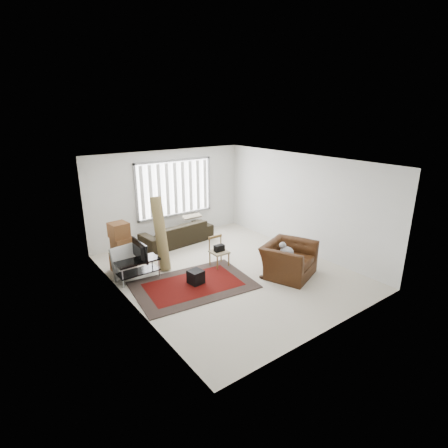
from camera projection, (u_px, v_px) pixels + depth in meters
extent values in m
plane|color=beige|center=(228.00, 271.00, 8.62)|extent=(6.00, 6.00, 0.00)
cube|color=white|center=(229.00, 162.00, 7.78)|extent=(5.00, 6.00, 0.02)
cube|color=silver|center=(169.00, 195.00, 10.50)|extent=(5.00, 0.02, 2.70)
cube|color=silver|center=(335.00, 262.00, 5.91)|extent=(5.00, 0.02, 2.70)
cube|color=silver|center=(126.00, 242.00, 6.80)|extent=(0.02, 6.00, 2.70)
cube|color=silver|center=(301.00, 203.00, 9.61)|extent=(0.02, 6.00, 2.70)
cube|color=white|center=(174.00, 188.00, 10.54)|extent=(2.40, 0.01, 1.60)
cube|color=gray|center=(175.00, 188.00, 10.52)|extent=(2.52, 0.06, 1.72)
cube|color=white|center=(175.00, 188.00, 10.49)|extent=(2.40, 0.02, 1.55)
cube|color=black|center=(193.00, 285.00, 7.94)|extent=(2.81, 2.04, 0.02)
cube|color=#4D0906|center=(193.00, 284.00, 7.93)|extent=(2.21, 1.43, 0.00)
cube|color=black|center=(137.00, 261.00, 8.08)|extent=(0.98, 0.44, 0.04)
cube|color=black|center=(138.00, 272.00, 8.16)|extent=(0.94, 0.41, 0.03)
cylinder|color=#B2B2B7|center=(123.00, 278.00, 7.76)|extent=(0.03, 0.03, 0.49)
cylinder|color=#B2B2B7|center=(159.00, 268.00, 8.25)|extent=(0.03, 0.03, 0.49)
cylinder|color=#B2B2B7|center=(117.00, 272.00, 8.04)|extent=(0.03, 0.03, 0.49)
cylinder|color=#B2B2B7|center=(152.00, 262.00, 8.54)|extent=(0.03, 0.03, 0.49)
imported|color=black|center=(137.00, 251.00, 8.00)|extent=(0.10, 0.80, 0.46)
cube|color=black|center=(196.00, 277.00, 7.96)|extent=(0.35, 0.35, 0.31)
cube|color=brown|center=(123.00, 261.00, 8.63)|extent=(0.55, 0.51, 0.46)
cube|color=brown|center=(123.00, 245.00, 8.49)|extent=(0.50, 0.46, 0.41)
cube|color=brown|center=(119.00, 230.00, 8.38)|extent=(0.45, 0.45, 0.37)
cube|color=silver|center=(124.00, 261.00, 8.26)|extent=(0.63, 0.34, 0.77)
cylinder|color=olive|center=(161.00, 234.00, 8.53)|extent=(0.29, 0.60, 1.84)
imported|color=black|center=(177.00, 230.00, 10.34)|extent=(2.22, 1.11, 0.83)
cube|color=#8E7F5D|center=(219.00, 252.00, 8.81)|extent=(0.42, 0.42, 0.05)
cylinder|color=brown|center=(217.00, 263.00, 8.64)|extent=(0.04, 0.04, 0.38)
cylinder|color=brown|center=(229.00, 260.00, 8.83)|extent=(0.04, 0.04, 0.38)
cylinder|color=brown|center=(210.00, 258.00, 8.91)|extent=(0.04, 0.04, 0.38)
cylinder|color=brown|center=(221.00, 255.00, 9.10)|extent=(0.04, 0.04, 0.38)
cube|color=brown|center=(215.00, 237.00, 8.84)|extent=(0.39, 0.05, 0.06)
cube|color=brown|center=(209.00, 244.00, 8.80)|extent=(0.04, 0.04, 0.38)
cube|color=brown|center=(221.00, 241.00, 8.99)|extent=(0.04, 0.04, 0.38)
cube|color=black|center=(219.00, 248.00, 8.78)|extent=(0.26, 0.15, 0.16)
imported|color=#371C0B|center=(289.00, 257.00, 8.31)|extent=(1.53, 1.44, 0.90)
ellipsoid|color=#59595B|center=(289.00, 252.00, 8.27)|extent=(0.35, 0.39, 0.22)
sphere|color=#59595B|center=(283.00, 245.00, 8.32)|extent=(0.17, 0.17, 0.17)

